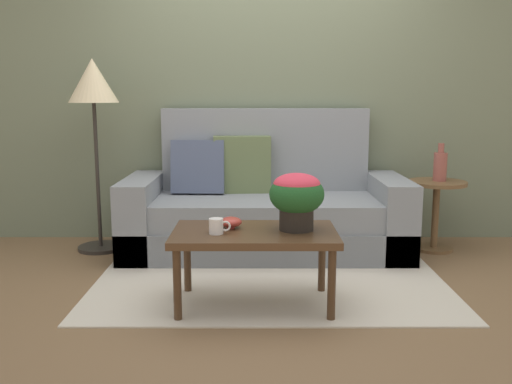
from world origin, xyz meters
TOP-DOWN VIEW (x-y plane):
  - ground_plane at (0.00, 0.00)m, footprint 14.00×14.00m
  - wall_back at (0.00, 1.25)m, footprint 6.40×0.12m
  - area_rug at (0.00, 0.12)m, footprint 2.31×1.76m
  - couch at (-0.04, 0.78)m, footprint 2.18×0.89m
  - coffee_table at (-0.10, -0.42)m, footprint 0.95×0.56m
  - side_table at (1.34, 0.78)m, footprint 0.46×0.46m
  - floor_lamp at (-1.35, 0.80)m, footprint 0.38×0.38m
  - potted_plant at (0.14, -0.40)m, footprint 0.32×0.32m
  - coffee_mug at (-0.32, -0.49)m, footprint 0.12×0.08m
  - snack_bowl at (-0.24, -0.36)m, footprint 0.13×0.13m
  - table_vase at (1.35, 0.79)m, footprint 0.10×0.10m

SIDE VIEW (x-z plane):
  - ground_plane at x=0.00m, z-range 0.00..0.00m
  - area_rug at x=0.00m, z-range 0.00..0.01m
  - couch at x=-0.04m, z-range -0.23..0.89m
  - side_table at x=1.34m, z-range 0.11..0.67m
  - coffee_table at x=-0.10m, z-range 0.18..0.63m
  - snack_bowl at x=-0.24m, z-range 0.46..0.52m
  - coffee_mug at x=-0.32m, z-range 0.45..0.54m
  - potted_plant at x=0.14m, z-range 0.49..0.83m
  - table_vase at x=1.35m, z-range 0.53..0.83m
  - floor_lamp at x=-1.35m, z-range 0.48..1.98m
  - wall_back at x=0.00m, z-range 0.00..2.91m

